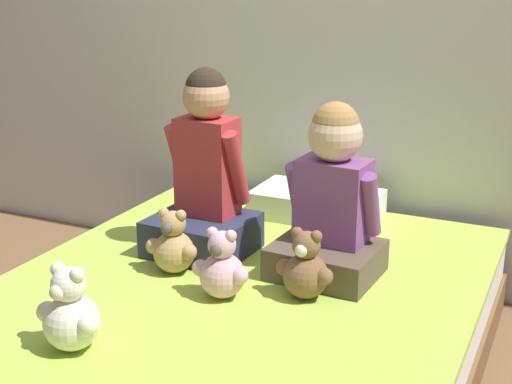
{
  "coord_description": "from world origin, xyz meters",
  "views": [
    {
      "loc": [
        0.98,
        -1.94,
        1.37
      ],
      "look_at": [
        0.0,
        0.15,
        0.64
      ],
      "focal_mm": 50.0,
      "sensor_mm": 36.0,
      "label": 1
    }
  ],
  "objects_px": {
    "child_on_right": "(331,201)",
    "teddy_bear_held_by_right_child": "(306,269)",
    "teddy_bear_held_by_left_child": "(173,246)",
    "teddy_bear_at_foot_of_bed": "(71,314)",
    "child_on_left": "(205,180)",
    "bed": "(238,332)",
    "pillow_at_headboard": "(317,204)",
    "teddy_bear_between_children": "(222,269)"
  },
  "relations": [
    {
      "from": "teddy_bear_at_foot_of_bed",
      "to": "teddy_bear_held_by_right_child",
      "type": "bearing_deg",
      "value": 55.76
    },
    {
      "from": "child_on_left",
      "to": "bed",
      "type": "bearing_deg",
      "value": -40.32
    },
    {
      "from": "bed",
      "to": "child_on_left",
      "type": "xyz_separation_m",
      "value": [
        -0.24,
        0.22,
        0.45
      ]
    },
    {
      "from": "bed",
      "to": "teddy_bear_held_by_left_child",
      "type": "bearing_deg",
      "value": -178.69
    },
    {
      "from": "child_on_left",
      "to": "pillow_at_headboard",
      "type": "height_order",
      "value": "child_on_left"
    },
    {
      "from": "bed",
      "to": "teddy_bear_at_foot_of_bed",
      "type": "height_order",
      "value": "teddy_bear_at_foot_of_bed"
    },
    {
      "from": "bed",
      "to": "child_on_right",
      "type": "xyz_separation_m",
      "value": [
        0.24,
        0.23,
        0.44
      ]
    },
    {
      "from": "child_on_right",
      "to": "teddy_bear_held_by_left_child",
      "type": "distance_m",
      "value": 0.56
    },
    {
      "from": "child_on_right",
      "to": "teddy_bear_held_by_left_child",
      "type": "bearing_deg",
      "value": -151.1
    },
    {
      "from": "teddy_bear_held_by_left_child",
      "to": "bed",
      "type": "bearing_deg",
      "value": -1.18
    },
    {
      "from": "bed",
      "to": "teddy_bear_held_by_left_child",
      "type": "height_order",
      "value": "teddy_bear_held_by_left_child"
    },
    {
      "from": "teddy_bear_between_children",
      "to": "teddy_bear_held_by_left_child",
      "type": "bearing_deg",
      "value": 157.39
    },
    {
      "from": "pillow_at_headboard",
      "to": "teddy_bear_between_children",
      "type": "bearing_deg",
      "value": -90.08
    },
    {
      "from": "teddy_bear_between_children",
      "to": "pillow_at_headboard",
      "type": "xyz_separation_m",
      "value": [
        0.0,
        0.86,
        -0.04
      ]
    },
    {
      "from": "child_on_left",
      "to": "teddy_bear_between_children",
      "type": "relative_size",
      "value": 2.91
    },
    {
      "from": "teddy_bear_held_by_left_child",
      "to": "teddy_bear_at_foot_of_bed",
      "type": "distance_m",
      "value": 0.56
    },
    {
      "from": "child_on_right",
      "to": "bed",
      "type": "bearing_deg",
      "value": -133.59
    },
    {
      "from": "teddy_bear_held_by_right_child",
      "to": "pillow_at_headboard",
      "type": "xyz_separation_m",
      "value": [
        -0.24,
        0.75,
        -0.04
      ]
    },
    {
      "from": "child_on_left",
      "to": "pillow_at_headboard",
      "type": "relative_size",
      "value": 1.3
    },
    {
      "from": "teddy_bear_between_children",
      "to": "pillow_at_headboard",
      "type": "bearing_deg",
      "value": 89.77
    },
    {
      "from": "teddy_bear_held_by_right_child",
      "to": "teddy_bear_between_children",
      "type": "xyz_separation_m",
      "value": [
        -0.24,
        -0.11,
        -0.0
      ]
    },
    {
      "from": "teddy_bear_between_children",
      "to": "teddy_bear_at_foot_of_bed",
      "type": "height_order",
      "value": "teddy_bear_at_foot_of_bed"
    },
    {
      "from": "teddy_bear_held_by_right_child",
      "to": "pillow_at_headboard",
      "type": "relative_size",
      "value": 0.45
    },
    {
      "from": "child_on_right",
      "to": "teddy_bear_at_foot_of_bed",
      "type": "height_order",
      "value": "child_on_right"
    },
    {
      "from": "child_on_left",
      "to": "teddy_bear_held_by_right_child",
      "type": "distance_m",
      "value": 0.56
    },
    {
      "from": "bed",
      "to": "teddy_bear_held_by_right_child",
      "type": "distance_m",
      "value": 0.37
    },
    {
      "from": "teddy_bear_between_children",
      "to": "teddy_bear_at_foot_of_bed",
      "type": "xyz_separation_m",
      "value": [
        -0.22,
        -0.46,
        0.01
      ]
    },
    {
      "from": "child_on_right",
      "to": "teddy_bear_held_by_right_child",
      "type": "relative_size",
      "value": 2.55
    },
    {
      "from": "teddy_bear_between_children",
      "to": "pillow_at_headboard",
      "type": "distance_m",
      "value": 0.86
    },
    {
      "from": "teddy_bear_held_by_right_child",
      "to": "teddy_bear_between_children",
      "type": "height_order",
      "value": "same"
    },
    {
      "from": "bed",
      "to": "teddy_bear_held_by_left_child",
      "type": "relative_size",
      "value": 8.13
    },
    {
      "from": "pillow_at_headboard",
      "to": "teddy_bear_held_by_left_child",
      "type": "bearing_deg",
      "value": -107.8
    },
    {
      "from": "teddy_bear_held_by_left_child",
      "to": "teddy_bear_at_foot_of_bed",
      "type": "height_order",
      "value": "teddy_bear_at_foot_of_bed"
    },
    {
      "from": "bed",
      "to": "teddy_bear_between_children",
      "type": "relative_size",
      "value": 8.05
    },
    {
      "from": "child_on_left",
      "to": "teddy_bear_held_by_right_child",
      "type": "xyz_separation_m",
      "value": [
        0.48,
        -0.22,
        -0.17
      ]
    },
    {
      "from": "teddy_bear_held_by_right_child",
      "to": "teddy_bear_between_children",
      "type": "relative_size",
      "value": 1.0
    },
    {
      "from": "child_on_right",
      "to": "teddy_bear_between_children",
      "type": "relative_size",
      "value": 2.55
    },
    {
      "from": "teddy_bear_between_children",
      "to": "pillow_at_headboard",
      "type": "relative_size",
      "value": 0.45
    },
    {
      "from": "bed",
      "to": "child_on_left",
      "type": "distance_m",
      "value": 0.56
    },
    {
      "from": "child_on_right",
      "to": "teddy_bear_at_foot_of_bed",
      "type": "bearing_deg",
      "value": -117.1
    },
    {
      "from": "teddy_bear_held_by_left_child",
      "to": "teddy_bear_held_by_right_child",
      "type": "height_order",
      "value": "teddy_bear_held_by_right_child"
    },
    {
      "from": "bed",
      "to": "pillow_at_headboard",
      "type": "xyz_separation_m",
      "value": [
        0.0,
        0.75,
        0.24
      ]
    }
  ]
}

